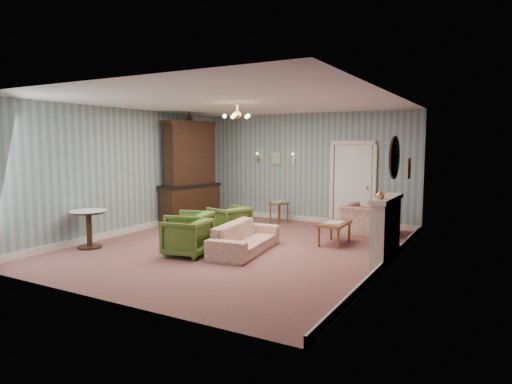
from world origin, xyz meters
The scene contains 27 objects.
floor centered at (0.00, 0.00, 0.00)m, with size 7.00×7.00×0.00m, color #8E5B52.
ceiling centered at (0.00, 0.00, 2.90)m, with size 7.00×7.00×0.00m, color white.
wall_back centered at (0.00, 3.50, 1.45)m, with size 6.00×6.00×0.00m, color slate.
wall_front centered at (0.00, -3.50, 1.45)m, with size 6.00×6.00×0.00m, color slate.
wall_left centered at (-3.00, 0.00, 1.45)m, with size 7.00×7.00×0.00m, color slate.
wall_right centered at (3.00, 0.00, 1.45)m, with size 7.00×7.00×0.00m, color slate.
wall_right_floral centered at (2.98, 0.00, 1.45)m, with size 7.00×7.00×0.00m, color #B55A67.
door centered at (1.30, 3.46, 1.08)m, with size 1.12×0.12×2.16m, color white, non-canonical shape.
olive_chair_a centered at (-0.46, -1.06, 0.39)m, with size 0.75×0.70×0.77m, color #486724.
olive_chair_b centered at (-0.82, -0.52, 0.40)m, with size 0.78×0.73×0.81m, color #486724.
olive_chair_c centered at (-0.66, 0.72, 0.39)m, with size 0.75×0.70×0.77m, color #486724.
sofa_chintz centered at (0.34, -0.28, 0.38)m, with size 1.94×0.57×0.76m, color #A04A40.
wingback_chair centered at (1.98, 2.48, 0.47)m, with size 1.08×0.70×0.94m, color #A04A40.
dresser centered at (-2.52, 1.70, 1.42)m, with size 0.59×1.71×2.84m, color black, non-canonical shape.
fireplace centered at (2.86, 0.40, 0.58)m, with size 0.30×1.40×1.16m, color beige, non-canonical shape.
mantel_vase centered at (2.84, 0.00, 1.23)m, with size 0.15×0.15×0.15m, color gold.
oval_mirror centered at (2.96, 0.40, 1.85)m, with size 0.04×0.76×0.84m, color white, non-canonical shape.
framed_print centered at (2.97, 1.75, 1.60)m, with size 0.04×0.34×0.42m, color gold, non-canonical shape.
coffee_table centered at (1.62, 1.22, 0.23)m, with size 0.51×0.91×0.47m, color brown, non-canonical shape.
side_table_black centered at (2.65, 1.48, 0.31)m, with size 0.42×0.42×0.62m, color black, non-canonical shape.
pedestal_table centered at (-2.56, -1.53, 0.39)m, with size 0.71×0.71×0.77m, color black, non-canonical shape.
nesting_table centered at (-0.48, 2.85, 0.30)m, with size 0.36×0.46×0.60m, color brown, non-canonical shape.
gilt_mirror_back centered at (-0.90, 3.46, 1.70)m, with size 0.28×0.06×0.36m, color gold, non-canonical shape.
sconce_left centered at (-1.45, 3.44, 1.70)m, with size 0.16×0.12×0.30m, color gold, non-canonical shape.
sconce_right centered at (-0.35, 3.44, 1.70)m, with size 0.16×0.12×0.30m, color gold, non-canonical shape.
chandelier centered at (0.00, 0.00, 2.63)m, with size 0.56×0.56×0.36m, color gold, non-canonical shape.
burgundy_cushion centered at (1.93, 2.33, 0.48)m, with size 0.38×0.10×0.38m, color maroon.
Camera 1 is at (4.64, -7.50, 2.08)m, focal length 31.02 mm.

